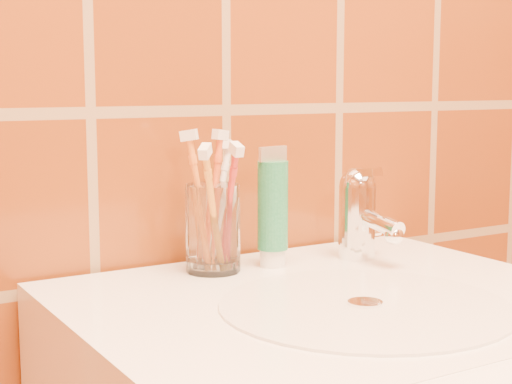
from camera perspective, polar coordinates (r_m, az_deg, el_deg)
glass_tumbler at (r=0.94m, az=-3.15°, el=-2.66°), size 0.08×0.08×0.11m
toothpaste_tube at (r=0.97m, az=1.23°, el=-1.37°), size 0.04×0.04×0.15m
faucet at (r=1.02m, az=7.53°, el=-1.32°), size 0.05×0.11×0.12m
toothbrush_0 at (r=0.93m, az=-4.08°, el=-0.76°), size 0.08×0.08×0.18m
toothbrush_1 at (r=0.92m, az=-2.06°, el=-1.28°), size 0.03×0.12×0.18m
toothbrush_2 at (r=0.97m, az=-2.77°, el=-0.95°), size 0.14×0.13×0.17m
toothbrush_3 at (r=0.91m, az=-3.14°, el=-1.44°), size 0.13×0.13×0.18m
toothbrush_4 at (r=0.95m, az=-3.07°, el=-0.61°), size 0.07×0.06×0.18m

